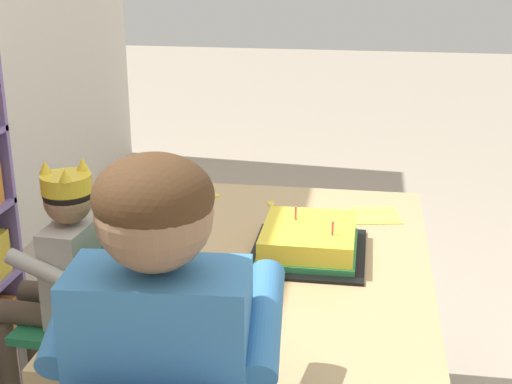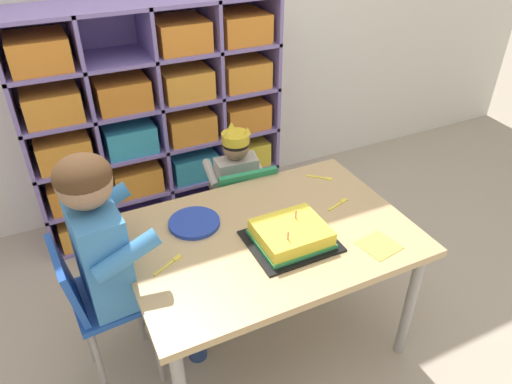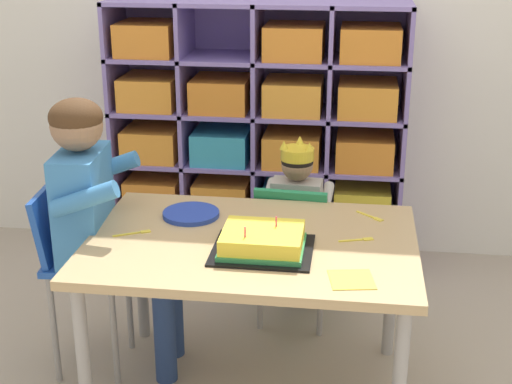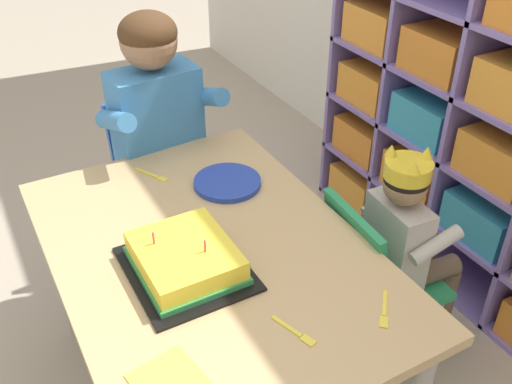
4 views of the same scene
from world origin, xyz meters
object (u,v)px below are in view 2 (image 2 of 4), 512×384
classroom_chair_blue (242,208)px  paper_plate_stack (194,223)px  activity_table (269,244)px  child_with_crown (234,177)px  fork_by_napkin (170,263)px  fork_scattered_mid_table (321,178)px  adult_helper_seated (118,248)px  classroom_chair_adult_side (99,299)px  fork_near_cake_tray (339,204)px  birthday_cake_on_tray (291,235)px

classroom_chair_blue → paper_plate_stack: 0.55m
activity_table → child_with_crown: bearing=79.8°
activity_table → classroom_chair_blue: 0.56m
fork_by_napkin → fork_scattered_mid_table: bearing=169.7°
child_with_crown → fork_by_napkin: child_with_crown is taller
adult_helper_seated → paper_plate_stack: size_ratio=5.10×
activity_table → classroom_chair_blue: (0.11, 0.52, -0.18)m
classroom_chair_adult_side → child_with_crown: bearing=-61.2°
classroom_chair_adult_side → adult_helper_seated: 0.24m
activity_table → adult_helper_seated: size_ratio=1.05×
classroom_chair_blue → fork_scattered_mid_table: bearing=145.3°
fork_by_napkin → activity_table: bearing=152.5°
fork_scattered_mid_table → fork_near_cake_tray: bearing=119.6°
fork_near_cake_tray → classroom_chair_adult_side: bearing=-21.3°
classroom_chair_blue → child_with_crown: (0.01, 0.11, 0.13)m
activity_table → fork_near_cake_tray: bearing=6.9°
birthday_cake_on_tray → classroom_chair_adult_side: bearing=165.8°
child_with_crown → paper_plate_stack: child_with_crown is taller
adult_helper_seated → paper_plate_stack: (0.32, 0.08, -0.04)m
fork_near_cake_tray → adult_helper_seated: bearing=-22.1°
classroom_chair_adult_side → adult_helper_seated: bearing=-90.0°
classroom_chair_blue → fork_by_napkin: classroom_chair_blue is taller
classroom_chair_adult_side → fork_by_napkin: size_ratio=5.82×
paper_plate_stack → fork_near_cake_tray: bearing=-12.4°
activity_table → classroom_chair_adult_side: classroom_chair_adult_side is taller
fork_near_cake_tray → classroom_chair_blue: bearing=-79.0°
fork_by_napkin → classroom_chair_adult_side: bearing=-48.9°
child_with_crown → adult_helper_seated: (-0.69, -0.52, 0.17)m
birthday_cake_on_tray → fork_by_napkin: 0.48m
activity_table → classroom_chair_blue: size_ratio=1.73×
paper_plate_stack → fork_by_napkin: paper_plate_stack is taller
fork_by_napkin → fork_near_cake_tray: same height
activity_table → child_with_crown: 0.64m
classroom_chair_blue → adult_helper_seated: adult_helper_seated is taller
child_with_crown → birthday_cake_on_tray: bearing=89.1°
classroom_chair_blue → fork_by_napkin: (-0.53, -0.52, 0.24)m
fork_by_napkin → fork_scattered_mid_table: size_ratio=1.23×
classroom_chair_blue → fork_near_cake_tray: size_ratio=5.40×
adult_helper_seated → fork_by_napkin: bearing=-129.4°
activity_table → fork_scattered_mid_table: bearing=32.4°
activity_table → fork_by_napkin: bearing=-179.4°
child_with_crown → paper_plate_stack: bearing=54.3°
classroom_chair_blue → paper_plate_stack: size_ratio=3.12×
birthday_cake_on_tray → fork_scattered_mid_table: size_ratio=3.28×
activity_table → paper_plate_stack: (-0.26, 0.18, 0.07)m
fork_by_napkin → fork_near_cake_tray: bearing=155.4°
classroom_chair_adult_side → birthday_cake_on_tray: bearing=-108.6°
adult_helper_seated → activity_table: bearing=-104.8°
adult_helper_seated → fork_scattered_mid_table: (1.00, 0.16, -0.05)m
activity_table → fork_near_cake_tray: 0.38m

